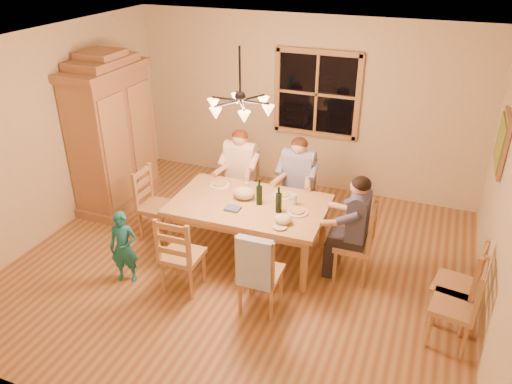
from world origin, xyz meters
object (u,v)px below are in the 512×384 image
at_px(armoire, 113,137).
at_px(chair_end_right, 352,255).
at_px(chair_far_left, 241,197).
at_px(adult_plaid_man, 298,172).
at_px(chandelier, 240,105).
at_px(chair_end_left, 158,217).
at_px(chair_near_right, 261,284).
at_px(chair_far_right, 296,207).
at_px(wine_bottle_b, 279,200).
at_px(dining_table, 249,210).
at_px(child, 124,247).
at_px(chair_spare_back, 452,298).
at_px(wine_bottle_a, 259,192).
at_px(adult_slate_man, 357,216).
at_px(chair_near_left, 183,266).
at_px(adult_woman, 240,164).
at_px(chair_spare_front, 451,318).

distance_m(armoire, chair_end_right, 3.85).
xyz_separation_m(chair_far_left, adult_plaid_man, (0.84, 0.02, 0.54)).
height_order(chandelier, chair_end_left, chandelier).
height_order(chair_near_right, chair_end_right, same).
relative_size(chandelier, chair_near_right, 0.78).
xyz_separation_m(chandelier, chair_end_left, (-1.33, 0.21, -1.77)).
xyz_separation_m(chair_far_right, wine_bottle_b, (0.06, -0.98, 0.62)).
xyz_separation_m(dining_table, chair_far_right, (0.35, 0.91, -0.36)).
distance_m(child, chair_spare_back, 3.69).
height_order(armoire, chair_far_right, armoire).
height_order(chair_far_right, chair_spare_back, same).
xyz_separation_m(chair_far_left, child, (-0.67, -1.90, 0.15)).
height_order(armoire, wine_bottle_a, armoire).
bearing_deg(chair_end_right, chandelier, 100.52).
distance_m(adult_slate_man, child, 2.72).
height_order(armoire, chair_near_left, armoire).
relative_size(adult_plaid_man, adult_slate_man, 1.00).
bearing_deg(chair_spare_back, adult_woman, 78.56).
distance_m(chandelier, wine_bottle_a, 1.19).
height_order(dining_table, chair_end_right, chair_end_right).
xyz_separation_m(chair_end_right, wine_bottle_b, (-0.91, -0.11, 0.62)).
height_order(dining_table, wine_bottle_a, wine_bottle_a).
distance_m(chair_near_right, chair_end_left, 2.00).
distance_m(chair_near_left, adult_slate_man, 2.08).
xyz_separation_m(chair_near_left, chair_spare_back, (2.91, 0.54, 0.00)).
relative_size(chair_far_right, adult_woman, 1.13).
xyz_separation_m(wine_bottle_a, wine_bottle_b, (0.28, -0.09, 0.00)).
xyz_separation_m(dining_table, chair_near_left, (-0.45, -0.91, -0.36)).
relative_size(armoire, chair_far_left, 2.32).
relative_size(chair_end_left, wine_bottle_b, 3.00).
distance_m(chair_near_right, adult_slate_man, 1.34).
xyz_separation_m(chair_near_left, chair_near_right, (0.95, 0.02, 0.00)).
distance_m(adult_plaid_man, wine_bottle_b, 0.99).
bearing_deg(chandelier, chair_spare_front, -10.65).
bearing_deg(chair_near_right, chair_far_right, 93.37).
bearing_deg(chair_near_right, wine_bottle_a, 110.78).
distance_m(adult_woman, child, 2.05).
xyz_separation_m(adult_plaid_man, child, (-1.51, -1.92, -0.39)).
bearing_deg(chair_near_right, wine_bottle_b, 94.68).
bearing_deg(chair_spare_back, chair_spare_front, -168.45).
bearing_deg(adult_woman, chair_end_right, 153.43).
height_order(chair_near_left, wine_bottle_a, wine_bottle_a).
bearing_deg(chair_near_left, wine_bottle_b, 42.62).
relative_size(chair_far_left, chair_end_left, 1.00).
height_order(chair_end_left, chair_end_right, same).
relative_size(wine_bottle_a, chair_spare_front, 0.33).
height_order(chair_far_right, chair_spare_front, same).
xyz_separation_m(chair_near_right, adult_slate_man, (0.82, 0.92, 0.54)).
xyz_separation_m(armoire, adult_slate_man, (3.73, -0.60, -0.22)).
distance_m(chair_end_left, chair_spare_back, 3.79).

